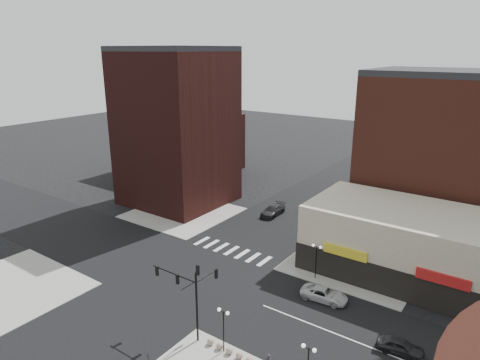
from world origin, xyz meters
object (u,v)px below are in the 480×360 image
Objects in this scene: street_lamp_se_a at (223,320)px; dark_sedan_north at (273,210)px; dark_sedan_east at (400,346)px; street_lamp_ne at (316,253)px; street_lamp_se_b at (308,357)px; white_suv at (324,294)px; traffic_signal at (191,288)px.

dark_sedan_north is at bearing 113.65° from street_lamp_se_a.
dark_sedan_east is at bearing -41.06° from dark_sedan_north.
dark_sedan_east is (11.55, -7.21, -2.61)m from street_lamp_ne.
street_lamp_se_a and street_lamp_se_b have the same top height.
white_suv is at bearing 108.96° from street_lamp_se_b.
street_lamp_se_a is 8.00m from street_lamp_se_b.
traffic_signal is 1.94× the size of dark_sedan_east.
street_lamp_se_a is 15.54m from dark_sedan_east.
street_lamp_ne is 13.86m from dark_sedan_east.
white_suv is (2.68, -3.42, -2.61)m from street_lamp_ne.
dark_sedan_north is at bearing 42.33° from dark_sedan_east.
dark_sedan_east is at bearing 35.00° from street_lamp_se_a.
white_suv is at bearing -51.95° from street_lamp_ne.
street_lamp_se_b is (8.00, 0.00, 0.00)m from street_lamp_se_a.
street_lamp_se_a is at bearing 180.00° from street_lamp_se_b.
street_lamp_se_b is 10.23m from dark_sedan_east.
street_lamp_se_a and street_lamp_ne have the same top height.
street_lamp_se_a is 13.36m from white_suv.
traffic_signal is 1.87× the size of street_lamp_ne.
street_lamp_se_a is 1.00× the size of street_lamp_se_b.
traffic_signal reaches higher than white_suv.
traffic_signal reaches higher than dark_sedan_north.
street_lamp_ne is at bearing 73.25° from traffic_signal.
traffic_signal is 4.12m from street_lamp_se_a.
traffic_signal is 1.87× the size of street_lamp_se_b.
street_lamp_se_b is at bearing -56.27° from dark_sedan_north.
street_lamp_ne is at bearing 86.42° from street_lamp_se_a.
dark_sedan_east is 33.45m from dark_sedan_north.
street_lamp_ne is (-7.00, 16.00, 0.00)m from street_lamp_se_b.
street_lamp_ne is at bearing 50.00° from dark_sedan_east.
street_lamp_se_a is 16.03m from street_lamp_ne.
street_lamp_ne is at bearing 113.63° from street_lamp_se_b.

